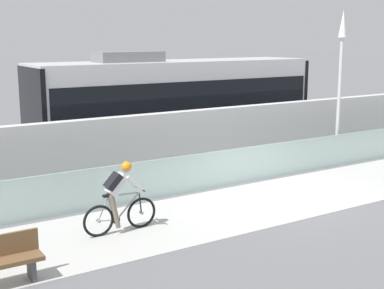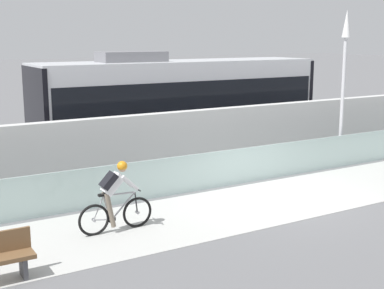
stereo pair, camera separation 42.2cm
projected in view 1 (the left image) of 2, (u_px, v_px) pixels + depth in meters
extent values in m
plane|color=slate|center=(282.00, 198.00, 14.57)|extent=(200.00, 200.00, 0.00)
cube|color=beige|center=(282.00, 198.00, 14.57)|extent=(32.00, 3.20, 0.01)
cube|color=#ADC6C1|center=(241.00, 166.00, 15.99)|extent=(32.00, 0.05, 1.07)
cube|color=silver|center=(207.00, 140.00, 17.39)|extent=(32.00, 0.36, 2.04)
cube|color=#595654|center=(169.00, 157.00, 19.64)|extent=(32.00, 0.08, 0.01)
cube|color=#595654|center=(151.00, 150.00, 20.83)|extent=(32.00, 0.08, 0.01)
cube|color=silver|center=(177.00, 102.00, 20.26)|extent=(11.00, 2.50, 3.10)
cube|color=black|center=(177.00, 93.00, 20.19)|extent=(10.56, 2.54, 1.04)
cube|color=red|center=(177.00, 138.00, 20.53)|extent=(10.78, 2.53, 0.28)
cube|color=slate|center=(128.00, 57.00, 18.88)|extent=(2.40, 1.10, 0.36)
cube|color=#232326|center=(91.00, 152.00, 18.71)|extent=(1.40, 1.88, 0.20)
cylinder|color=black|center=(99.00, 158.00, 18.13)|extent=(0.60, 0.10, 0.60)
cylinder|color=black|center=(83.00, 150.00, 19.32)|extent=(0.60, 0.10, 0.60)
cube|color=#232326|center=(249.00, 133.00, 22.41)|extent=(1.40, 1.88, 0.20)
cylinder|color=black|center=(260.00, 137.00, 21.83)|extent=(0.60, 0.10, 0.60)
cylinder|color=black|center=(239.00, 132.00, 23.02)|extent=(0.60, 0.10, 0.60)
cube|color=black|center=(33.00, 113.00, 17.40)|extent=(0.16, 2.54, 2.94)
cube|color=black|center=(285.00, 94.00, 23.13)|extent=(0.16, 2.54, 2.94)
torus|color=black|center=(141.00, 213.00, 12.25)|extent=(0.72, 0.06, 0.72)
cylinder|color=#99999E|center=(141.00, 213.00, 12.25)|extent=(0.07, 0.10, 0.07)
torus|color=black|center=(99.00, 221.00, 11.69)|extent=(0.72, 0.06, 0.72)
cylinder|color=#99999E|center=(99.00, 221.00, 11.69)|extent=(0.07, 0.10, 0.07)
cylinder|color=#99999E|center=(128.00, 206.00, 12.03)|extent=(0.60, 0.04, 0.58)
cylinder|color=#99999E|center=(112.00, 208.00, 11.83)|extent=(0.22, 0.04, 0.59)
cylinder|color=#99999E|center=(124.00, 194.00, 11.92)|extent=(0.76, 0.04, 0.07)
cylinder|color=#99999E|center=(108.00, 221.00, 11.81)|extent=(0.43, 0.03, 0.09)
cylinder|color=#99999E|center=(103.00, 209.00, 11.71)|extent=(0.27, 0.02, 0.53)
cylinder|color=black|center=(140.00, 203.00, 12.19)|extent=(0.08, 0.03, 0.49)
cube|color=black|center=(108.00, 196.00, 11.72)|extent=(0.24, 0.10, 0.05)
cylinder|color=black|center=(139.00, 188.00, 12.10)|extent=(0.03, 0.58, 0.03)
cylinder|color=#262628|center=(116.00, 220.00, 11.93)|extent=(0.18, 0.02, 0.18)
cube|color=silver|center=(117.00, 185.00, 11.79)|extent=(0.50, 0.28, 0.51)
cube|color=black|center=(113.00, 181.00, 11.72)|extent=(0.38, 0.30, 0.38)
sphere|color=tan|center=(127.00, 168.00, 11.85)|extent=(0.20, 0.20, 0.20)
sphere|color=orange|center=(127.00, 166.00, 11.84)|extent=(0.23, 0.23, 0.23)
cylinder|color=silver|center=(135.00, 183.00, 11.84)|extent=(0.41, 0.08, 0.41)
cylinder|color=silver|center=(129.00, 180.00, 12.11)|extent=(0.41, 0.08, 0.41)
cylinder|color=#726656|center=(115.00, 211.00, 11.77)|extent=(0.25, 0.11, 0.79)
cylinder|color=#726656|center=(111.00, 203.00, 11.89)|extent=(0.25, 0.11, 0.52)
cylinder|color=gray|center=(336.00, 160.00, 18.63)|extent=(0.24, 0.24, 0.20)
cylinder|color=silver|center=(339.00, 100.00, 18.22)|extent=(0.12, 0.12, 4.20)
cone|color=white|center=(343.00, 24.00, 17.72)|extent=(0.28, 0.28, 0.90)
cube|color=#4C4C51|center=(32.00, 269.00, 9.63)|extent=(0.08, 0.36, 0.41)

